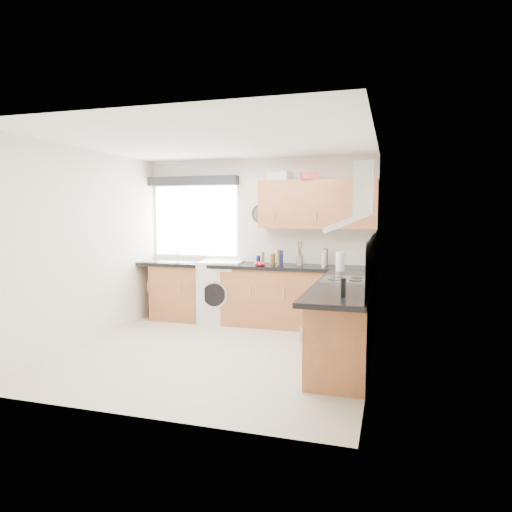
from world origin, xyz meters
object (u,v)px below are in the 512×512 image
(extractor_hood, at_px, (356,205))
(washing_machine, at_px, (222,291))
(upper_cabinets, at_px, (318,204))
(oven, at_px, (345,321))

(extractor_hood, height_order, washing_machine, extractor_hood)
(upper_cabinets, height_order, washing_machine, upper_cabinets)
(upper_cabinets, bearing_deg, washing_machine, -175.87)
(oven, relative_size, extractor_hood, 1.09)
(oven, xyz_separation_m, upper_cabinets, (-0.55, 1.32, 1.38))
(oven, bearing_deg, extractor_hood, -0.00)
(oven, bearing_deg, upper_cabinets, 112.54)
(washing_machine, bearing_deg, upper_cabinets, -4.30)
(oven, height_order, washing_machine, washing_machine)
(extractor_hood, relative_size, washing_machine, 0.83)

